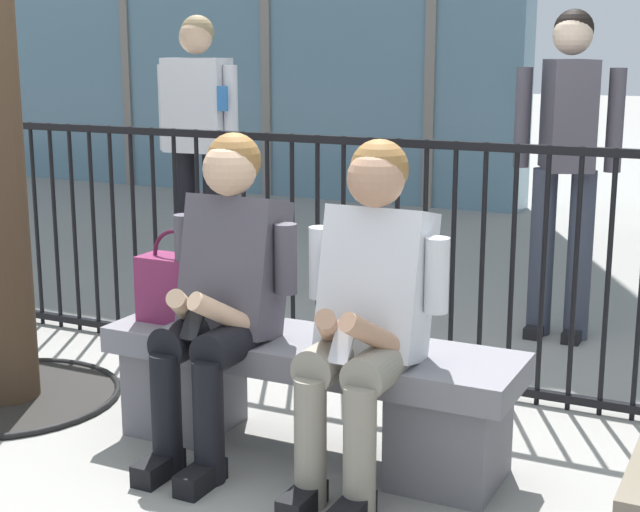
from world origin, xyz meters
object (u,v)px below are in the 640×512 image
object	(u,v)px
stone_bench	(308,385)
bystander_further_back	(566,150)
handbag_on_bench	(176,287)
bystander_at_railing	(198,135)
seated_person_with_phone	(222,287)
seated_person_companion	(366,305)

from	to	relation	value
stone_bench	bystander_further_back	size ratio (longest dim) A/B	0.94
handbag_on_bench	bystander_at_railing	world-z (taller)	bystander_at_railing
handbag_on_bench	bystander_at_railing	bearing A→B (deg)	120.84
bystander_further_back	handbag_on_bench	bearing A→B (deg)	-119.41
seated_person_with_phone	bystander_at_railing	xyz separation A→B (m)	(-1.38, 1.95, 0.35)
bystander_at_railing	seated_person_companion	bearing A→B (deg)	-44.77
seated_person_with_phone	bystander_at_railing	world-z (taller)	bystander_at_railing
bystander_at_railing	bystander_further_back	bearing A→B (deg)	3.04
stone_bench	seated_person_with_phone	distance (m)	0.49
handbag_on_bench	bystander_further_back	bearing A→B (deg)	60.59
stone_bench	bystander_at_railing	distance (m)	2.57
bystander_at_railing	bystander_further_back	distance (m)	2.19
seated_person_companion	bystander_further_back	distance (m)	2.10
stone_bench	seated_person_with_phone	world-z (taller)	seated_person_with_phone
stone_bench	handbag_on_bench	world-z (taller)	handbag_on_bench
seated_person_companion	bystander_further_back	bearing A→B (deg)	83.77
handbag_on_bench	stone_bench	bearing A→B (deg)	0.99
stone_bench	handbag_on_bench	xyz separation A→B (m)	(-0.58, -0.01, 0.32)
seated_person_companion	seated_person_with_phone	bearing A→B (deg)	180.00
stone_bench	seated_person_companion	world-z (taller)	seated_person_companion
bystander_at_railing	bystander_further_back	world-z (taller)	same
handbag_on_bench	bystander_further_back	distance (m)	2.27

